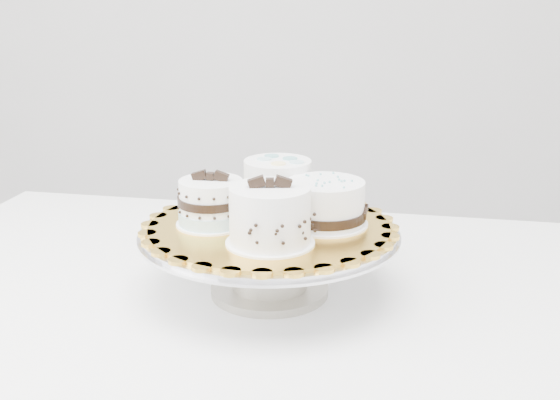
{
  "coord_description": "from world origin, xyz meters",
  "views": [
    {
      "loc": [
        0.17,
        -0.97,
        1.19
      ],
      "look_at": [
        0.13,
        -0.01,
        0.9
      ],
      "focal_mm": 45.0,
      "sensor_mm": 36.0,
      "label": 1
    }
  ],
  "objects_px": {
    "cake_stand": "(269,249)",
    "cake_dots": "(278,184)",
    "cake_swirl": "(270,217)",
    "table": "(253,332)",
    "cake_ribbon": "(326,204)",
    "cake_board": "(269,226)",
    "cake_banded": "(211,204)"
  },
  "relations": [
    {
      "from": "table",
      "to": "cake_dots",
      "type": "height_order",
      "value": "cake_dots"
    },
    {
      "from": "table",
      "to": "cake_stand",
      "type": "height_order",
      "value": "cake_stand"
    },
    {
      "from": "cake_board",
      "to": "cake_dots",
      "type": "bearing_deg",
      "value": 83.78
    },
    {
      "from": "cake_swirl",
      "to": "cake_ribbon",
      "type": "bearing_deg",
      "value": 42.99
    },
    {
      "from": "table",
      "to": "cake_swirl",
      "type": "relative_size",
      "value": 11.24
    },
    {
      "from": "cake_banded",
      "to": "cake_dots",
      "type": "bearing_deg",
      "value": 49.7
    },
    {
      "from": "cake_banded",
      "to": "cake_dots",
      "type": "distance_m",
      "value": 0.13
    },
    {
      "from": "table",
      "to": "cake_ribbon",
      "type": "height_order",
      "value": "cake_ribbon"
    },
    {
      "from": "cake_board",
      "to": "cake_banded",
      "type": "bearing_deg",
      "value": -178.28
    },
    {
      "from": "cake_stand",
      "to": "cake_dots",
      "type": "relative_size",
      "value": 3.03
    },
    {
      "from": "cake_stand",
      "to": "cake_swirl",
      "type": "xyz_separation_m",
      "value": [
        0.01,
        -0.08,
        0.08
      ]
    },
    {
      "from": "cake_swirl",
      "to": "cake_ribbon",
      "type": "distance_m",
      "value": 0.11
    },
    {
      "from": "table",
      "to": "cake_stand",
      "type": "relative_size",
      "value": 3.56
    },
    {
      "from": "cake_banded",
      "to": "cake_dots",
      "type": "height_order",
      "value": "cake_banded"
    },
    {
      "from": "table",
      "to": "cake_banded",
      "type": "height_order",
      "value": "cake_banded"
    },
    {
      "from": "cake_swirl",
      "to": "cake_board",
      "type": "bearing_deg",
      "value": 89.8
    },
    {
      "from": "cake_ribbon",
      "to": "cake_stand",
      "type": "bearing_deg",
      "value": -167.96
    },
    {
      "from": "table",
      "to": "cake_swirl",
      "type": "bearing_deg",
      "value": -62.14
    },
    {
      "from": "cake_swirl",
      "to": "cake_banded",
      "type": "relative_size",
      "value": 1.17
    },
    {
      "from": "cake_stand",
      "to": "cake_dots",
      "type": "xyz_separation_m",
      "value": [
        0.01,
        0.08,
        0.08
      ]
    },
    {
      "from": "table",
      "to": "cake_dots",
      "type": "relative_size",
      "value": 10.76
    },
    {
      "from": "cake_board",
      "to": "cake_banded",
      "type": "relative_size",
      "value": 3.39
    },
    {
      "from": "cake_board",
      "to": "cake_ribbon",
      "type": "relative_size",
      "value": 2.61
    },
    {
      "from": "cake_swirl",
      "to": "cake_banded",
      "type": "bearing_deg",
      "value": 135.79
    },
    {
      "from": "cake_board",
      "to": "cake_dots",
      "type": "relative_size",
      "value": 2.78
    },
    {
      "from": "cake_ribbon",
      "to": "table",
      "type": "bearing_deg",
      "value": -176.41
    },
    {
      "from": "cake_banded",
      "to": "cake_ribbon",
      "type": "height_order",
      "value": "cake_banded"
    },
    {
      "from": "table",
      "to": "cake_board",
      "type": "height_order",
      "value": "cake_board"
    },
    {
      "from": "cake_stand",
      "to": "cake_banded",
      "type": "height_order",
      "value": "cake_banded"
    },
    {
      "from": "table",
      "to": "cake_banded",
      "type": "xyz_separation_m",
      "value": [
        -0.06,
        -0.02,
        0.21
      ]
    },
    {
      "from": "cake_dots",
      "to": "cake_ribbon",
      "type": "bearing_deg",
      "value": -57.94
    },
    {
      "from": "cake_swirl",
      "to": "cake_dots",
      "type": "relative_size",
      "value": 0.96
    }
  ]
}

